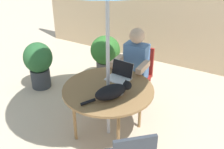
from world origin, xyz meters
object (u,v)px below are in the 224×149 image
Objects in this scene: laptop at (120,74)px; cat at (113,92)px; chair_occupied at (138,71)px; patio_table at (108,92)px; person_seated at (134,65)px; potted_plant_near_fence at (105,55)px; potted_plant_by_chair at (39,62)px.

laptop is 0.48m from cat.
chair_occupied is 1.60× the size of cat.
patio_table is 0.76m from person_seated.
cat reaches higher than patio_table.
potted_plant_by_chair is (-0.84, -0.77, -0.02)m from potted_plant_near_fence.
chair_occupied is at bearing 90.00° from person_seated.
patio_table is at bearing -90.00° from chair_occupied.
patio_table is 0.93m from chair_occupied.
patio_table is 0.92× the size of person_seated.
chair_occupied reaches higher than patio_table.
chair_occupied is 1.68m from potted_plant_by_chair.
laptop reaches higher than potted_plant_by_chair.
person_seated is at bearing 99.09° from cat.
chair_occupied is 0.65m from laptop.
patio_table is 1.39× the size of potted_plant_near_fence.
laptop reaches higher than cat.
chair_occupied is 0.23m from person_seated.
chair_occupied is 1.11× the size of potted_plant_by_chair.
person_seated reaches higher than cat.
laptop reaches higher than patio_table.
chair_occupied is 0.73× the size of person_seated.
laptop reaches higher than chair_occupied.
cat is (0.14, -0.46, 0.02)m from laptop.
person_seated is 2.20× the size of cat.
cat is 0.69× the size of potted_plant_by_chair.
person_seated is at bearing 9.57° from potted_plant_by_chair.
chair_occupied reaches higher than potted_plant_near_fence.
laptop is at bearing -6.18° from potted_plant_by_chair.
potted_plant_by_chair reaches higher than patio_table.
patio_table is at bearing -91.78° from laptop.
potted_plant_near_fence reaches higher than patio_table.
potted_plant_near_fence is at bearing 42.65° from potted_plant_by_chair.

